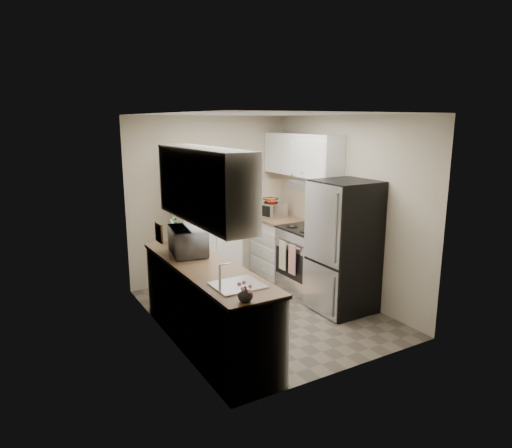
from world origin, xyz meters
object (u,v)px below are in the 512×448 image
Objects in this scene: pantry_cabinet at (207,220)px; electric_range at (308,258)px; wine_bottle at (176,233)px; microwave at (188,241)px; toaster_oven at (272,210)px; refrigerator at (344,247)px.

pantry_cabinet reaches higher than electric_range.
electric_range is at bearing -38.22° from pantry_cabinet.
electric_range is 2.03m from wine_bottle.
microwave reaches higher than wine_bottle.
electric_range is at bearing -70.17° from microwave.
wine_bottle is 0.75× the size of toaster_oven.
toaster_oven is at bearing 1.25° from pantry_cabinet.
electric_range is at bearing -98.75° from toaster_oven.
refrigerator is 5.63× the size of wine_bottle.
toaster_oven is at bearing 91.55° from electric_range.
refrigerator is (-0.03, -0.80, 0.37)m from electric_range.
pantry_cabinet is 1.11m from wine_bottle.
wine_bottle is at bearing -167.08° from toaster_oven.
refrigerator is at bearing -56.54° from pantry_cabinet.
microwave reaches higher than toaster_oven.
wine_bottle is 2.09m from toaster_oven.
microwave is at bearing 166.38° from refrigerator.
pantry_cabinet reaches higher than wine_bottle.
toaster_oven is (1.15, 0.02, 0.04)m from pantry_cabinet.
microwave is at bearing -92.49° from wine_bottle.
microwave is 2.32m from toaster_oven.
refrigerator is at bearing -93.42° from microwave.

